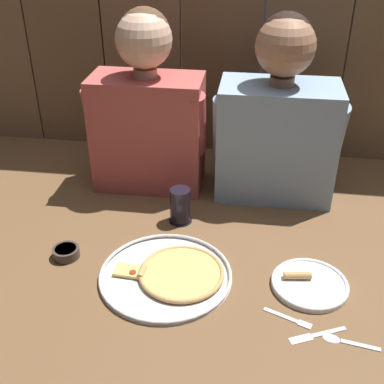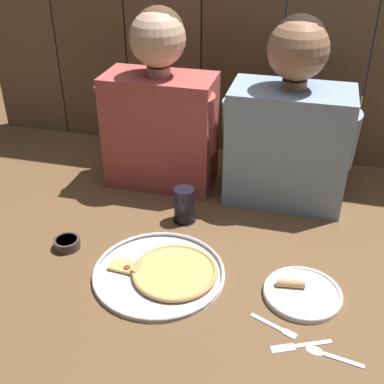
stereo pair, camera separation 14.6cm
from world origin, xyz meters
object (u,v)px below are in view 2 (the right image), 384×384
dinner_plate (302,293)px  dipping_bowl (67,243)px  drinking_glass (184,205)px  pizza_tray (164,272)px  diner_left (160,108)px  diner_right (290,123)px

dinner_plate → dipping_bowl: 0.72m
drinking_glass → dipping_bowl: size_ratio=1.51×
dinner_plate → drinking_glass: drinking_glass is taller
pizza_tray → diner_left: diner_left is taller
diner_right → pizza_tray: bearing=-118.7°
pizza_tray → dinner_plate: size_ratio=1.77×
diner_left → pizza_tray: bearing=-71.9°
dinner_plate → diner_left: size_ratio=0.34×
drinking_glass → diner_left: (-0.15, 0.24, 0.24)m
dipping_bowl → diner_left: (0.16, 0.47, 0.28)m
drinking_glass → diner_right: size_ratio=0.19×
pizza_tray → diner_right: diner_right is taller
drinking_glass → pizza_tray: bearing=-86.4°
drinking_glass → diner_right: 0.45m
dinner_plate → dipping_bowl: (-0.72, 0.03, 0.01)m
diner_left → dipping_bowl: bearing=-108.7°
dinner_plate → diner_right: size_ratio=0.34×
drinking_glass → diner_right: diner_right is taller
drinking_glass → dipping_bowl: (-0.31, -0.24, -0.04)m
pizza_tray → diner_left: 0.62m
pizza_tray → dipping_bowl: 0.33m
pizza_tray → diner_right: size_ratio=0.60×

